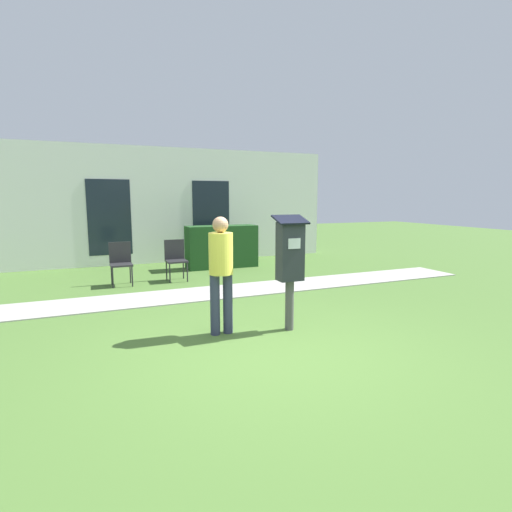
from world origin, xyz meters
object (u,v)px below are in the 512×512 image
Objects in this scene: outdoor_chair_left at (121,260)px; outdoor_chair_middle at (176,257)px; parking_meter at (290,257)px; person_standing at (221,266)px.

outdoor_chair_left is 1.00× the size of outdoor_chair_middle.
parking_meter is at bearing -47.31° from outdoor_chair_left.
person_standing is 1.76× the size of outdoor_chair_middle.
outdoor_chair_middle is (1.16, 0.02, 0.00)m from outdoor_chair_left.
parking_meter is 4.42m from outdoor_chair_left.
parking_meter reaches higher than person_standing.
outdoor_chair_middle is at bearing 89.76° from person_standing.
outdoor_chair_left is at bearing 172.23° from outdoor_chair_middle.
parking_meter reaches higher than outdoor_chair_left.
outdoor_chair_left is (-0.99, 3.75, -0.40)m from person_standing.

